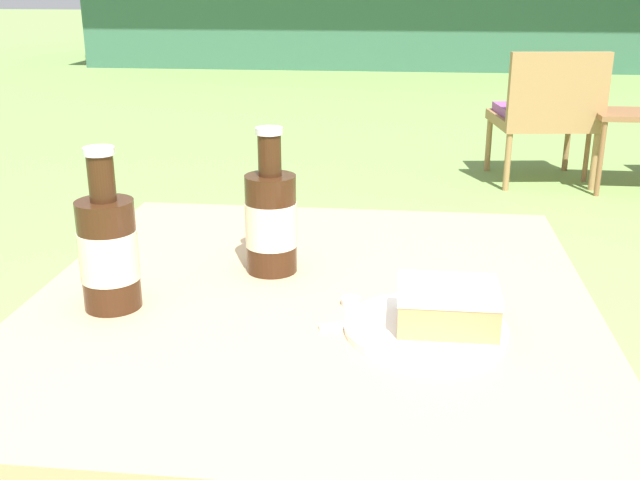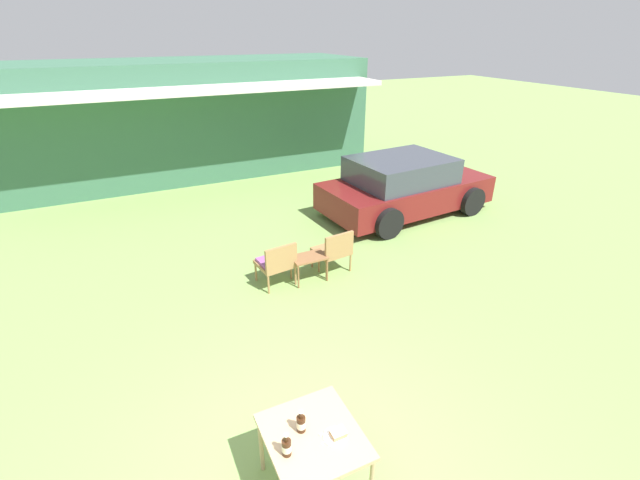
{
  "view_description": "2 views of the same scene",
  "coord_description": "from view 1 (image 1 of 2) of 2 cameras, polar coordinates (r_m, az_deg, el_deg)",
  "views": [
    {
      "loc": [
        0.13,
        -1.0,
        1.16
      ],
      "look_at": [
        0.0,
        0.1,
        0.78
      ],
      "focal_mm": 42.0,
      "sensor_mm": 36.0,
      "label": 1
    },
    {
      "loc": [
        -1.05,
        -2.34,
        3.88
      ],
      "look_at": [
        1.54,
        3.09,
        0.9
      ],
      "focal_mm": 24.0,
      "sensor_mm": 36.0,
      "label": 2
    }
  ],
  "objects": [
    {
      "name": "fork",
      "position": [
        1.01,
        5.24,
        -6.17
      ],
      "size": [
        0.18,
        0.07,
        0.01
      ],
      "color": "silver",
      "rests_on": "patio_table"
    },
    {
      "name": "cake_on_plate",
      "position": [
        0.99,
        9.04,
        -5.63
      ],
      "size": [
        0.21,
        0.21,
        0.07
      ],
      "color": "white",
      "rests_on": "patio_table"
    },
    {
      "name": "cola_bottle_far",
      "position": [
        1.07,
        -15.82,
        -0.73
      ],
      "size": [
        0.08,
        0.08,
        0.23
      ],
      "color": "#381E0F",
      "rests_on": "patio_table"
    },
    {
      "name": "patio_table",
      "position": [
        1.13,
        -0.58,
        -7.37
      ],
      "size": [
        0.81,
        0.88,
        0.73
      ],
      "color": "tan",
      "rests_on": "ground_plane"
    },
    {
      "name": "cola_bottle_near",
      "position": [
        1.16,
        -3.75,
        1.58
      ],
      "size": [
        0.08,
        0.08,
        0.23
      ],
      "color": "#381E0F",
      "rests_on": "patio_table"
    },
    {
      "name": "loose_bottle_cap",
      "position": [
        1.07,
        2.37,
        -4.69
      ],
      "size": [
        0.03,
        0.03,
        0.01
      ],
      "color": "silver",
      "rests_on": "patio_table"
    },
    {
      "name": "wicker_chair_cushioned",
      "position": [
        4.66,
        16.85,
        9.38
      ],
      "size": [
        0.62,
        0.6,
        0.79
      ],
      "rotation": [
        0.0,
        0.0,
        3.27
      ],
      "color": "#9E7547",
      "rests_on": "ground_plane"
    }
  ]
}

